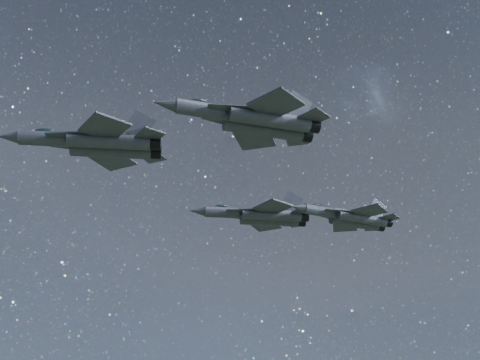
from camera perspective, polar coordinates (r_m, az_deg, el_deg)
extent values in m
cylinder|color=#343741|center=(64.76, -18.20, 3.97)|extent=(7.97, 2.74, 1.65)
cone|color=#343741|center=(66.10, -22.48, 4.07)|extent=(2.72, 1.82, 1.48)
ellipsoid|color=#1B2930|center=(65.44, -19.18, 4.60)|extent=(2.64, 1.46, 0.81)
cube|color=#343741|center=(63.70, -13.38, 3.78)|extent=(8.79, 2.80, 1.37)
cylinder|color=#343741|center=(62.50, -13.15, 3.86)|extent=(9.01, 2.90, 1.65)
cylinder|color=#343741|center=(64.33, -12.95, 2.94)|extent=(9.01, 2.90, 1.65)
cylinder|color=black|center=(61.99, -8.70, 3.70)|extent=(1.57, 1.70, 1.52)
cylinder|color=black|center=(63.84, -8.63, 2.77)|extent=(1.57, 1.70, 1.52)
cube|color=#343741|center=(63.07, -16.77, 4.45)|extent=(5.56, 2.90, 0.13)
cube|color=#343741|center=(65.51, -16.36, 3.21)|extent=(5.54, 1.43, 0.13)
cube|color=#343741|center=(60.46, -13.59, 5.22)|extent=(5.50, 5.77, 0.21)
cube|color=#343741|center=(66.68, -12.88, 2.07)|extent=(5.99, 6.05, 0.21)
cube|color=#343741|center=(60.93, -9.13, 4.52)|extent=(3.23, 3.35, 0.16)
cube|color=#343741|center=(65.17, -8.94, 2.38)|extent=(3.54, 3.57, 0.16)
cube|color=#343741|center=(62.90, -10.23, 5.47)|extent=(3.61, 0.98, 3.76)
cube|color=#343741|center=(65.17, -10.08, 4.28)|extent=(3.68, 0.60, 3.76)
cylinder|color=#343741|center=(83.59, -0.90, -3.34)|extent=(7.92, 2.59, 1.64)
cone|color=#343741|center=(83.28, -4.36, -3.17)|extent=(2.69, 1.77, 1.47)
ellipsoid|color=#1B2930|center=(83.79, -1.75, -2.80)|extent=(2.62, 1.40, 0.81)
cube|color=#343741|center=(84.26, 2.81, -3.53)|extent=(8.75, 2.63, 1.37)
cylinder|color=#343741|center=(83.19, 3.22, -3.58)|extent=(8.97, 2.72, 1.64)
cylinder|color=#343741|center=(85.11, 2.98, -4.10)|extent=(8.97, 2.72, 1.64)
cylinder|color=black|center=(84.12, 6.48, -3.70)|extent=(1.54, 1.67, 1.51)
cylinder|color=black|center=(86.02, 6.17, -4.23)|extent=(1.54, 1.67, 1.51)
cube|color=#343741|center=(82.44, 0.52, -3.11)|extent=(5.56, 2.80, 0.13)
cube|color=#343741|center=(85.05, 0.28, -3.83)|extent=(5.53, 1.53, 0.13)
cube|color=#343741|center=(80.94, 3.37, -2.76)|extent=(5.53, 5.78, 0.21)
cube|color=#343741|center=(87.47, 2.57, -4.58)|extent=(5.95, 6.03, 0.21)
cube|color=#343741|center=(82.88, 6.39, -3.21)|extent=(3.25, 3.36, 0.16)
cube|color=#343741|center=(87.25, 5.70, -4.41)|extent=(3.51, 3.55, 0.16)
cube|color=#343741|center=(84.27, 5.26, -2.33)|extent=(3.61, 0.91, 3.74)
cube|color=#343741|center=(86.64, 4.92, -3.02)|extent=(3.67, 0.58, 3.74)
cylinder|color=#343741|center=(60.44, -2.77, 6.97)|extent=(8.05, 2.03, 1.68)
cone|color=#343741|center=(59.67, -7.65, 7.67)|extent=(2.65, 1.62, 1.51)
ellipsoid|color=#1B2930|center=(60.65, -3.95, 7.79)|extent=(2.62, 1.24, 0.83)
cube|color=#343741|center=(61.73, 2.33, 6.14)|extent=(8.91, 2.00, 1.40)
cylinder|color=#343741|center=(60.73, 3.05, 6.20)|extent=(9.13, 2.07, 1.68)
cylinder|color=#343741|center=(62.47, 2.40, 5.20)|extent=(9.13, 2.07, 1.68)
cylinder|color=black|center=(62.34, 7.38, 5.48)|extent=(1.47, 1.61, 1.55)
cylinder|color=black|center=(64.04, 6.63, 4.53)|extent=(1.47, 1.61, 1.55)
cube|color=#343741|center=(59.59, -0.60, 7.32)|extent=(5.73, 2.01, 0.13)
cube|color=#343741|center=(61.97, -1.34, 5.91)|extent=(5.74, 2.46, 0.13)
cube|color=#343741|center=(58.73, 3.67, 7.69)|extent=(6.01, 6.15, 0.22)
cube|color=#343741|center=(64.63, 1.48, 4.27)|extent=(5.86, 6.06, 0.22)
cube|color=#343741|center=(61.21, 7.51, 6.37)|extent=(3.54, 3.61, 0.16)
cube|color=#343741|center=(65.11, 5.80, 4.16)|extent=(3.45, 3.54, 0.16)
cube|color=#343741|center=(62.59, 5.82, 7.48)|extent=(3.75, 0.52, 3.84)
cube|color=#343741|center=(64.69, 4.93, 6.23)|extent=(3.74, 0.64, 3.84)
cylinder|color=#343741|center=(77.03, 8.75, -3.24)|extent=(6.77, 2.35, 1.40)
cone|color=#343741|center=(75.03, 5.91, -2.79)|extent=(2.31, 1.56, 1.26)
ellipsoid|color=#1B2930|center=(76.77, 8.02, -2.67)|extent=(2.25, 1.24, 0.69)
cube|color=#343741|center=(79.39, 11.67, -3.73)|extent=(7.48, 2.40, 1.17)
cylinder|color=#343741|center=(78.75, 12.26, -3.81)|extent=(7.66, 2.48, 1.40)
cylinder|color=#343741|center=(80.12, 11.56, -4.26)|extent=(7.66, 2.48, 1.40)
cylinder|color=black|center=(81.05, 14.70, -4.18)|extent=(1.34, 1.45, 1.29)
cylinder|color=black|center=(82.38, 13.98, -4.61)|extent=(1.34, 1.45, 1.29)
cube|color=#343741|center=(76.85, 10.25, -3.16)|extent=(4.71, 1.20, 0.11)
cube|color=#343741|center=(78.74, 9.33, -3.79)|extent=(4.73, 2.48, 0.11)
cube|color=#343741|center=(77.09, 13.02, -3.10)|extent=(5.10, 5.15, 0.18)
cube|color=#343741|center=(81.76, 10.63, -4.64)|extent=(4.67, 4.90, 0.18)
cube|color=#343741|center=(80.05, 14.96, -3.73)|extent=(3.01, 3.04, 0.13)
cube|color=#343741|center=(83.12, 13.30, -4.74)|extent=(2.75, 2.85, 0.13)
cube|color=#343741|center=(80.64, 13.78, -2.86)|extent=(3.13, 0.52, 3.19)
cube|color=#343741|center=(82.31, 12.90, -3.43)|extent=(3.07, 0.84, 3.19)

